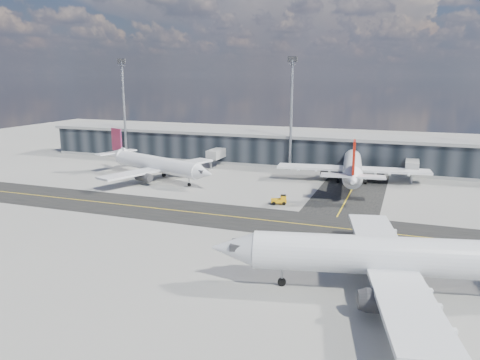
{
  "coord_description": "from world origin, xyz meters",
  "views": [
    {
      "loc": [
        28.96,
        -69.55,
        24.31
      ],
      "look_at": [
        -0.52,
        11.17,
        5.0
      ],
      "focal_mm": 35.0,
      "sensor_mm": 36.0,
      "label": 1
    }
  ],
  "objects": [
    {
      "name": "taxiway_lanes",
      "position": [
        3.91,
        10.74,
        0.01
      ],
      "size": [
        180.0,
        63.0,
        0.03
      ],
      "color": "black",
      "rests_on": "ground"
    },
    {
      "name": "terminal_concourse",
      "position": [
        0.04,
        54.93,
        4.09
      ],
      "size": [
        152.0,
        19.8,
        8.8
      ],
      "color": "black",
      "rests_on": "ground"
    },
    {
      "name": "airliner_af",
      "position": [
        -27.51,
        26.21,
        3.64
      ],
      "size": [
        35.95,
        31.09,
        11.02
      ],
      "rotation": [
        0.0,
        0.0,
        -1.93
      ],
      "color": "white",
      "rests_on": "ground"
    },
    {
      "name": "floodlight_masts",
      "position": [
        0.0,
        48.0,
        15.61
      ],
      "size": [
        102.5,
        0.7,
        28.9
      ],
      "color": "gray",
      "rests_on": "ground"
    },
    {
      "name": "service_van",
      "position": [
        15.8,
        44.0,
        0.85
      ],
      "size": [
        3.69,
        6.44,
        1.69
      ],
      "primitive_type": "imported",
      "rotation": [
        0.0,
        0.0,
        0.15
      ],
      "color": "white",
      "rests_on": "ground"
    },
    {
      "name": "ground",
      "position": [
        0.0,
        0.0,
        0.0
      ],
      "size": [
        300.0,
        300.0,
        0.0
      ],
      "primitive_type": "plane",
      "color": "gray",
      "rests_on": "ground"
    },
    {
      "name": "airliner_near",
      "position": [
        29.61,
        -16.83,
        4.33
      ],
      "size": [
        43.95,
        37.75,
        13.11
      ],
      "rotation": [
        0.0,
        0.0,
        1.79
      ],
      "color": "silver",
      "rests_on": "ground"
    },
    {
      "name": "airliner_redtail",
      "position": [
        17.15,
        37.77,
        4.0
      ],
      "size": [
        34.99,
        40.94,
        12.12
      ],
      "rotation": [
        0.0,
        0.0,
        0.12
      ],
      "color": "white",
      "rests_on": "ground"
    },
    {
      "name": "baggage_tug",
      "position": [
        6.46,
        14.6,
        0.92
      ],
      "size": [
        3.21,
        2.25,
        1.83
      ],
      "rotation": [
        0.0,
        0.0,
        -1.26
      ],
      "color": "#FFAF0D",
      "rests_on": "ground"
    }
  ]
}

